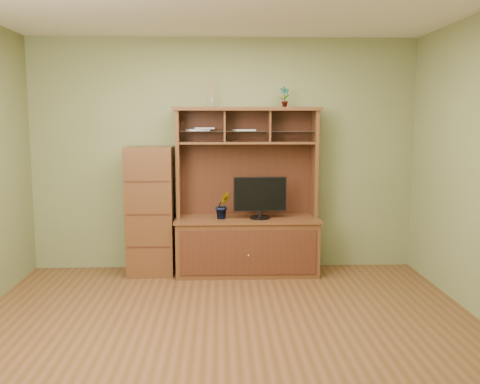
{
  "coord_description": "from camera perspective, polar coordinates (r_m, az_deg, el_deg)",
  "views": [
    {
      "loc": [
        -0.04,
        -4.29,
        1.76
      ],
      "look_at": [
        0.16,
        1.2,
        1.01
      ],
      "focal_mm": 40.0,
      "sensor_mm": 36.0,
      "label": 1
    }
  ],
  "objects": [
    {
      "name": "room",
      "position": [
        4.31,
        -1.53,
        2.27
      ],
      "size": [
        4.54,
        4.04,
        2.74
      ],
      "color": "#553418",
      "rests_on": "ground"
    },
    {
      "name": "monitor",
      "position": [
        6.02,
        2.15,
        -0.5
      ],
      "size": [
        0.6,
        0.23,
        0.47
      ],
      "rotation": [
        0.0,
        0.0,
        0.03
      ],
      "color": "black",
      "rests_on": "media_hutch"
    },
    {
      "name": "orchid_plant",
      "position": [
        6.01,
        -1.85,
        -1.43
      ],
      "size": [
        0.2,
        0.17,
        0.31
      ],
      "primitive_type": "imported",
      "rotation": [
        0.0,
        0.0,
        0.23
      ],
      "color": "#25531C",
      "rests_on": "media_hutch"
    },
    {
      "name": "media_hutch",
      "position": [
        6.15,
        0.75,
        -3.88
      ],
      "size": [
        1.66,
        0.61,
        1.9
      ],
      "color": "#4A2815",
      "rests_on": "room"
    },
    {
      "name": "side_cabinet",
      "position": [
        6.18,
        -9.51,
        -1.98
      ],
      "size": [
        0.52,
        0.48,
        1.46
      ],
      "color": "#4A2815",
      "rests_on": "room"
    },
    {
      "name": "magazines",
      "position": [
        6.1,
        -2.71,
        6.68
      ],
      "size": [
        0.8,
        0.24,
        0.04
      ],
      "color": "#A5A5A9",
      "rests_on": "media_hutch"
    },
    {
      "name": "reed_diffuser",
      "position": [
        6.1,
        -3.21,
        10.19
      ],
      "size": [
        0.06,
        0.06,
        0.32
      ],
      "color": "silver",
      "rests_on": "media_hutch"
    },
    {
      "name": "top_plant",
      "position": [
        6.15,
        4.76,
        10.1
      ],
      "size": [
        0.14,
        0.11,
        0.24
      ],
      "primitive_type": "imported",
      "rotation": [
        0.0,
        0.0,
        0.24
      ],
      "color": "#376F26",
      "rests_on": "media_hutch"
    }
  ]
}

